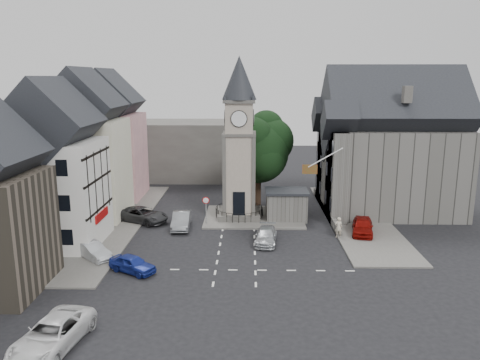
{
  "coord_description": "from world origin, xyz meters",
  "views": [
    {
      "loc": [
        0.99,
        -38.39,
        14.24
      ],
      "look_at": [
        0.13,
        5.0,
        4.64
      ],
      "focal_mm": 35.0,
      "sensor_mm": 36.0,
      "label": 1
    }
  ],
  "objects_px": {
    "car_east_red": "(363,226)",
    "clock_tower": "(239,139)",
    "stone_shelter": "(286,205)",
    "pedestrian": "(338,227)",
    "car_west_blue": "(132,264)"
  },
  "relations": [
    {
      "from": "clock_tower",
      "to": "pedestrian",
      "type": "bearing_deg",
      "value": -33.4
    },
    {
      "from": "car_east_red",
      "to": "clock_tower",
      "type": "bearing_deg",
      "value": 169.29
    },
    {
      "from": "clock_tower",
      "to": "car_east_red",
      "type": "relative_size",
      "value": 3.54
    },
    {
      "from": "car_west_blue",
      "to": "car_east_red",
      "type": "bearing_deg",
      "value": -34.91
    },
    {
      "from": "car_east_red",
      "to": "pedestrian",
      "type": "xyz_separation_m",
      "value": [
        -2.41,
        -1.0,
        0.18
      ]
    },
    {
      "from": "clock_tower",
      "to": "stone_shelter",
      "type": "relative_size",
      "value": 3.78
    },
    {
      "from": "clock_tower",
      "to": "pedestrian",
      "type": "xyz_separation_m",
      "value": [
        9.09,
        -5.99,
        -7.16
      ]
    },
    {
      "from": "car_east_red",
      "to": "pedestrian",
      "type": "relative_size",
      "value": 2.4
    },
    {
      "from": "clock_tower",
      "to": "pedestrian",
      "type": "height_order",
      "value": "clock_tower"
    },
    {
      "from": "pedestrian",
      "to": "clock_tower",
      "type": "bearing_deg",
      "value": -36.07
    },
    {
      "from": "stone_shelter",
      "to": "car_west_blue",
      "type": "distance_m",
      "value": 18.39
    },
    {
      "from": "clock_tower",
      "to": "car_west_blue",
      "type": "xyz_separation_m",
      "value": [
        -7.66,
        -13.99,
        -7.47
      ]
    },
    {
      "from": "clock_tower",
      "to": "car_east_red",
      "type": "xyz_separation_m",
      "value": [
        11.5,
        -4.99,
        -7.34
      ]
    },
    {
      "from": "clock_tower",
      "to": "stone_shelter",
      "type": "distance_m",
      "value": 8.15
    },
    {
      "from": "stone_shelter",
      "to": "car_west_blue",
      "type": "relative_size",
      "value": 1.13
    }
  ]
}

